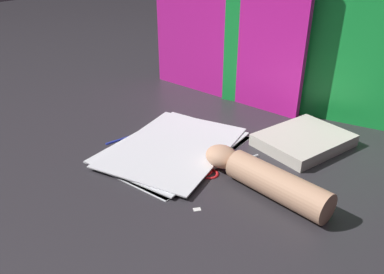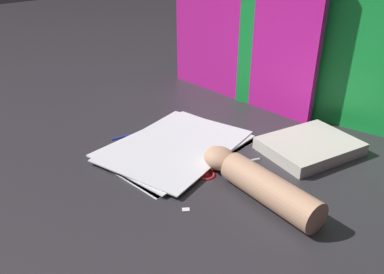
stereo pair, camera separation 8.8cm
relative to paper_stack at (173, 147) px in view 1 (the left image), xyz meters
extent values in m
plane|color=#2D2B30|center=(0.06, 0.01, -0.01)|extent=(6.00, 6.00, 0.00)
cube|color=#D81E9E|center=(-0.08, 0.40, 0.20)|extent=(0.57, 0.11, 0.41)
cube|color=green|center=(0.23, 0.40, 0.19)|extent=(0.59, 0.05, 0.40)
cube|color=white|center=(0.00, 0.00, 0.00)|extent=(0.29, 0.37, 0.00)
cube|color=white|center=(0.00, 0.00, 0.00)|extent=(0.29, 0.38, 0.00)
cube|color=white|center=(0.00, 0.00, 0.00)|extent=(0.27, 0.36, 0.00)
cube|color=white|center=(0.00, 0.00, 0.00)|extent=(0.29, 0.38, 0.00)
cube|color=silver|center=(0.27, 0.20, 0.01)|extent=(0.24, 0.27, 0.03)
sphere|color=silver|center=(0.13, -0.03, 0.00)|extent=(0.01, 0.01, 0.01)
cylinder|color=silver|center=(0.12, 0.04, 0.00)|extent=(0.03, 0.13, 0.01)
torus|color=red|center=(0.14, -0.05, 0.00)|extent=(0.05, 0.05, 0.01)
cylinder|color=silver|center=(0.16, 0.03, 0.00)|extent=(0.07, 0.12, 0.01)
torus|color=red|center=(0.12, -0.05, 0.00)|extent=(0.06, 0.06, 0.01)
cylinder|color=tan|center=(0.30, -0.06, 0.03)|extent=(0.23, 0.12, 0.06)
ellipsoid|color=tan|center=(0.15, -0.01, 0.03)|extent=(0.10, 0.09, 0.05)
cube|color=white|center=(0.08, -0.12, -0.01)|extent=(0.02, 0.02, 0.00)
cube|color=white|center=(0.18, -0.18, -0.01)|extent=(0.02, 0.02, 0.00)
cylinder|color=#2333B2|center=(-0.14, -0.01, 0.00)|extent=(0.05, 0.12, 0.01)
camera|label=1|loc=(0.48, -0.68, 0.46)|focal=35.00mm
camera|label=2|loc=(0.55, -0.63, 0.46)|focal=35.00mm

